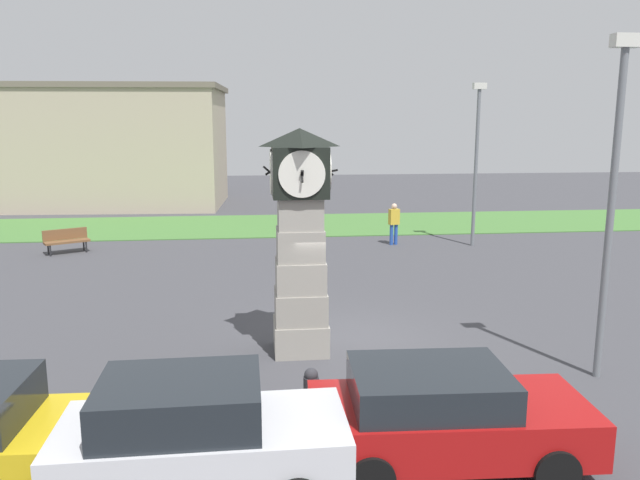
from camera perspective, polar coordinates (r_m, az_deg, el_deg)
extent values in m
plane|color=#424247|center=(14.47, 2.51, -9.07)|extent=(86.45, 86.45, 0.00)
cube|color=#9F9A90|center=(13.69, -1.77, -8.75)|extent=(1.15, 1.15, 0.68)
cube|color=#9A958B|center=(13.48, -1.79, -6.05)|extent=(1.09, 1.09, 0.68)
cube|color=#9C978D|center=(13.30, -1.80, -3.26)|extent=(1.04, 1.04, 0.68)
cube|color=#9C978D|center=(13.15, -1.82, -0.41)|extent=(0.98, 0.98, 0.68)
cube|color=#A09B90|center=(13.03, -1.84, 2.50)|extent=(0.92, 0.92, 0.68)
cube|color=black|center=(12.94, -1.86, 6.25)|extent=(1.14, 1.14, 1.04)
cylinder|color=white|center=(13.52, -2.04, 6.45)|extent=(0.93, 0.04, 0.93)
cube|color=black|center=(13.55, -2.05, 6.46)|extent=(0.06, 0.09, 0.21)
cube|color=black|center=(13.55, -2.05, 6.46)|extent=(0.04, 0.34, 0.16)
cylinder|color=white|center=(12.35, -1.66, 6.03)|extent=(0.93, 0.04, 0.93)
cube|color=black|center=(12.32, -1.65, 6.02)|extent=(0.06, 0.18, 0.18)
cube|color=black|center=(12.32, -1.65, 6.02)|extent=(0.04, 0.22, 0.32)
cylinder|color=white|center=(12.99, 0.74, 6.28)|extent=(0.04, 0.93, 0.93)
cube|color=black|center=(13.00, 0.87, 6.28)|extent=(0.18, 0.06, 0.18)
cube|color=black|center=(13.00, 0.87, 6.28)|extent=(0.35, 0.04, 0.10)
cylinder|color=white|center=(12.91, -4.48, 6.21)|extent=(0.04, 0.93, 0.93)
cube|color=black|center=(12.91, -4.61, 6.21)|extent=(0.20, 0.06, 0.15)
cube|color=black|center=(12.91, -4.61, 6.21)|extent=(0.29, 0.04, 0.26)
pyramid|color=black|center=(12.90, -1.88, 9.37)|extent=(1.19, 1.19, 0.37)
cylinder|color=maroon|center=(11.15, 13.95, -13.02)|extent=(0.27, 0.27, 0.97)
sphere|color=maroon|center=(10.95, 14.07, -10.51)|extent=(0.25, 0.25, 0.25)
cylinder|color=#333338|center=(10.87, 7.96, -13.87)|extent=(0.21, 0.21, 0.82)
sphere|color=#333338|center=(10.69, 8.02, -11.73)|extent=(0.19, 0.19, 0.19)
cylinder|color=#333338|center=(10.62, -0.81, -14.42)|extent=(0.26, 0.26, 0.81)
sphere|color=#333338|center=(10.44, -0.82, -12.23)|extent=(0.23, 0.23, 0.23)
cylinder|color=brown|center=(10.76, -9.10, -13.83)|extent=(0.28, 0.28, 0.94)
sphere|color=brown|center=(10.55, -9.19, -11.32)|extent=(0.25, 0.25, 0.25)
cylinder|color=black|center=(10.36, -20.60, -16.35)|extent=(0.65, 0.24, 0.64)
cube|color=silver|center=(8.91, -10.58, -18.15)|extent=(3.85, 1.77, 0.75)
cube|color=#1E2328|center=(8.63, -12.70, -14.21)|extent=(2.13, 1.61, 0.60)
cylinder|color=black|center=(9.78, -2.92, -17.34)|extent=(0.64, 0.23, 0.64)
cylinder|color=black|center=(9.93, -17.37, -17.39)|extent=(0.64, 0.23, 0.64)
cube|color=#A51111|center=(9.62, 11.66, -16.11)|extent=(4.10, 1.94, 0.68)
cube|color=#1E2328|center=(9.29, 9.96, -13.00)|extent=(2.28, 1.73, 0.50)
cylinder|color=black|center=(10.83, 16.99, -14.88)|extent=(0.65, 0.25, 0.64)
cylinder|color=black|center=(9.46, 20.76, -19.15)|extent=(0.65, 0.25, 0.64)
cylinder|color=black|center=(10.26, 3.30, -15.89)|extent=(0.65, 0.25, 0.64)
cylinder|color=black|center=(8.80, 4.70, -20.84)|extent=(0.65, 0.25, 0.64)
cube|color=brown|center=(25.26, -22.13, -0.14)|extent=(1.65, 1.19, 0.08)
cube|color=brown|center=(25.45, -22.29, 0.50)|extent=(1.44, 0.80, 0.40)
cylinder|color=#262628|center=(24.99, -23.43, -0.87)|extent=(0.06, 0.06, 0.45)
cylinder|color=#262628|center=(25.24, -20.58, -0.56)|extent=(0.06, 0.06, 0.45)
cylinder|color=#262628|center=(25.37, -23.60, -0.72)|extent=(0.06, 0.06, 0.45)
cylinder|color=#262628|center=(25.62, -20.79, -0.41)|extent=(0.06, 0.06, 0.45)
cylinder|color=#264CA5|center=(25.27, 6.95, 0.52)|extent=(0.14, 0.14, 0.83)
cylinder|color=#264CA5|center=(25.18, 6.55, 0.49)|extent=(0.14, 0.14, 0.83)
cube|color=gold|center=(25.11, 6.79, 2.13)|extent=(0.45, 0.33, 0.62)
sphere|color=beige|center=(25.05, 6.81, 3.08)|extent=(0.22, 0.22, 0.22)
cylinder|color=slate|center=(12.86, 24.99, 1.66)|extent=(0.14, 0.14, 6.21)
cube|color=silver|center=(12.80, 26.19, 16.05)|extent=(0.50, 0.24, 0.24)
cylinder|color=slate|center=(25.27, 14.05, 6.30)|extent=(0.14, 0.14, 6.10)
cube|color=silver|center=(25.23, 14.39, 13.48)|extent=(0.50, 0.24, 0.24)
cube|color=#B7A88E|center=(38.54, -19.27, 7.87)|extent=(13.94, 7.98, 6.58)
cube|color=#6E6455|center=(38.54, -19.60, 12.97)|extent=(14.35, 8.22, 0.30)
cube|color=#477A38|center=(29.80, -1.30, 1.42)|extent=(51.87, 6.36, 0.04)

